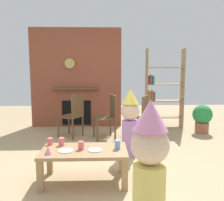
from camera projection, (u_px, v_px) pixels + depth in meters
ground_plane at (103, 167)px, 3.46m from camera, size 12.00×12.00×0.00m
brick_fireplace_feature at (76, 78)px, 5.86m from camera, size 2.20×0.28×2.40m
bookshelf at (161, 92)px, 5.78m from camera, size 0.90×0.28×1.90m
coffee_table at (84, 155)px, 2.97m from camera, size 1.06×0.58×0.42m
paper_cup_near_left at (117, 145)px, 2.98m from camera, size 0.07×0.07×0.11m
paper_cup_near_right at (81, 145)px, 2.96m from camera, size 0.07×0.07×0.10m
paper_cup_center at (50, 141)px, 3.15m from camera, size 0.07×0.07×0.09m
paper_cup_far_left at (62, 141)px, 3.12m from camera, size 0.07×0.07×0.10m
paper_plate_front at (95, 150)px, 2.92m from camera, size 0.17×0.17×0.01m
paper_plate_rear at (66, 151)px, 2.90m from camera, size 0.18×0.18×0.01m
birthday_cake_slice at (48, 151)px, 2.79m from camera, size 0.10×0.10×0.09m
table_fork at (85, 145)px, 3.11m from camera, size 0.15×0.04×0.01m
child_with_cone_hat at (150, 165)px, 1.99m from camera, size 0.32×0.32×1.17m
child_in_pink at (130, 121)px, 3.87m from camera, size 0.30×0.30×1.10m
dining_chair_left at (74, 113)px, 4.90m from camera, size 0.54×0.54×0.90m
dining_chair_middle at (109, 114)px, 4.82m from camera, size 0.48×0.48×0.90m
dining_chair_right at (140, 115)px, 4.69m from camera, size 0.53×0.53×0.90m
potted_plant_tall at (202, 117)px, 5.30m from camera, size 0.43×0.43×0.63m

